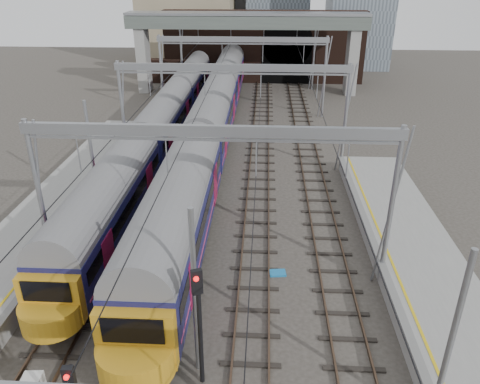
{
  "coord_description": "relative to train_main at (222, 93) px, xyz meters",
  "views": [
    {
      "loc": [
        2.32,
        -11.23,
        14.02
      ],
      "look_at": [
        1.02,
        12.74,
        2.4
      ],
      "focal_mm": 35.0,
      "sensor_mm": 36.0,
      "label": 1
    }
  ],
  "objects": [
    {
      "name": "overhead_line",
      "position": [
        2.0,
        -13.47,
        3.99
      ],
      "size": [
        16.8,
        80.0,
        8.0
      ],
      "color": "gray",
      "rests_on": "ground"
    },
    {
      "name": "overbridge",
      "position": [
        2.0,
        11.05,
        4.69
      ],
      "size": [
        28.0,
        3.0,
        9.25
      ],
      "color": "gray",
      "rests_on": "ground"
    },
    {
      "name": "train_main",
      "position": [
        0.0,
        0.0,
        0.0
      ],
      "size": [
        2.95,
        68.26,
        5.03
      ],
      "color": "black",
      "rests_on": "ground"
    },
    {
      "name": "signal_near_centre",
      "position": [
        2.23,
        -33.66,
        0.64
      ],
      "size": [
        0.41,
        0.48,
        5.15
      ],
      "rotation": [
        0.0,
        0.0,
        0.42
      ],
      "color": "black",
      "rests_on": "ground"
    },
    {
      "name": "train_second",
      "position": [
        -4.0,
        -9.16,
        -0.2
      ],
      "size": [
        2.63,
        45.59,
        4.58
      ],
      "color": "black",
      "rests_on": "ground"
    },
    {
      "name": "retaining_wall",
      "position": [
        3.4,
        16.98,
        1.75
      ],
      "size": [
        28.0,
        2.75,
        9.0
      ],
      "color": "black",
      "rests_on": "ground"
    },
    {
      "name": "equip_cover_c",
      "position": [
        5.17,
        -26.64,
        -2.53
      ],
      "size": [
        0.88,
        0.67,
        0.1
      ],
      "primitive_type": "cube",
      "rotation": [
        0.0,
        0.0,
        0.12
      ],
      "color": "#1874B6",
      "rests_on": "ground"
    },
    {
      "name": "tracks",
      "position": [
        2.0,
        -19.95,
        -2.56
      ],
      "size": [
        14.4,
        80.0,
        0.22
      ],
      "color": "#4C3828",
      "rests_on": "ground"
    }
  ]
}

